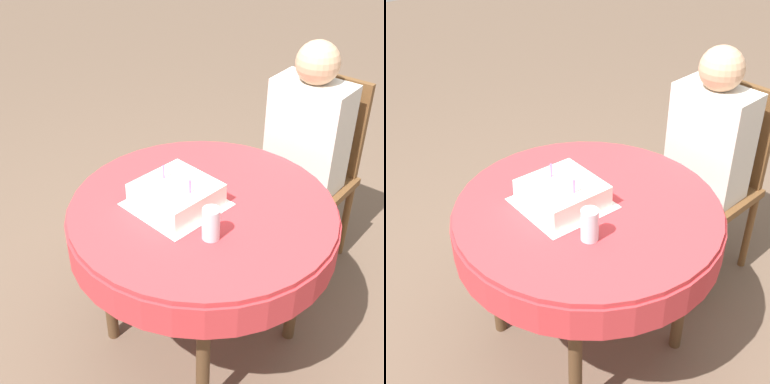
% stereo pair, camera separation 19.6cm
% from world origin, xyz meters
% --- Properties ---
extents(ground_plane, '(12.00, 12.00, 0.00)m').
position_xyz_m(ground_plane, '(0.00, 0.00, 0.00)').
color(ground_plane, brown).
extents(dining_table, '(1.02, 1.02, 0.71)m').
position_xyz_m(dining_table, '(0.00, 0.00, 0.62)').
color(dining_table, '#BC3338').
rests_on(dining_table, ground_plane).
extents(chair, '(0.45, 0.45, 0.95)m').
position_xyz_m(chair, '(-0.05, 0.81, 0.51)').
color(chair, brown).
rests_on(chair, ground_plane).
extents(person, '(0.36, 0.31, 1.15)m').
position_xyz_m(person, '(-0.04, 0.71, 0.69)').
color(person, tan).
rests_on(person, ground_plane).
extents(napkin, '(0.31, 0.31, 0.00)m').
position_xyz_m(napkin, '(-0.07, -0.06, 0.71)').
color(napkin, white).
rests_on(napkin, dining_table).
extents(birthday_cake, '(0.26, 0.26, 0.14)m').
position_xyz_m(birthday_cake, '(-0.07, -0.06, 0.75)').
color(birthday_cake, white).
rests_on(birthday_cake, dining_table).
extents(drinking_glass, '(0.06, 0.06, 0.12)m').
position_xyz_m(drinking_glass, '(0.15, -0.12, 0.77)').
color(drinking_glass, silver).
rests_on(drinking_glass, dining_table).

